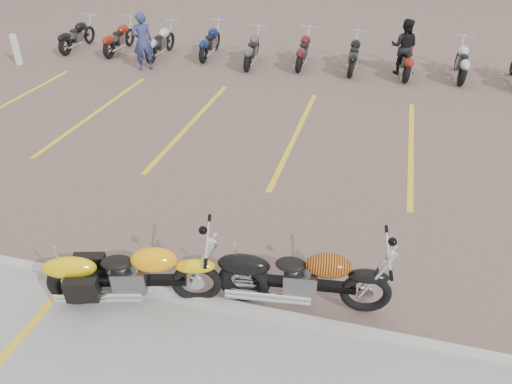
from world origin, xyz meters
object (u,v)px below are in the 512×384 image
flame_cruiser (300,278)px  person_a (142,41)px  bollard (16,50)px  yellow_cruiser (130,275)px  person_b (404,47)px

flame_cruiser → person_a: (-6.91, 9.27, 0.41)m
person_a → bollard: (-4.33, -0.64, -0.40)m
yellow_cruiser → flame_cruiser: yellow_cruiser is taller
yellow_cruiser → person_b: person_b is taller
flame_cruiser → person_a: person_a is taller
bollard → person_b: bearing=11.0°
flame_cruiser → yellow_cruiser: bearing=-173.1°
yellow_cruiser → person_b: size_ratio=1.41×
yellow_cruiser → person_a: 10.87m
person_a → bollard: 4.39m
yellow_cruiser → person_b: (3.46, 11.60, 0.35)m
flame_cruiser → bollard: bollard is taller
flame_cruiser → person_b: person_b is taller
yellow_cruiser → bollard: bollard is taller
yellow_cruiser → person_a: bearing=98.9°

